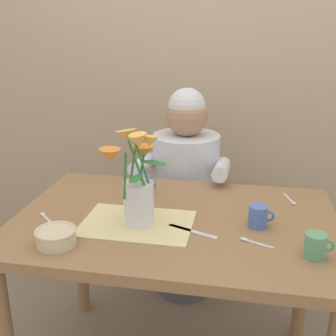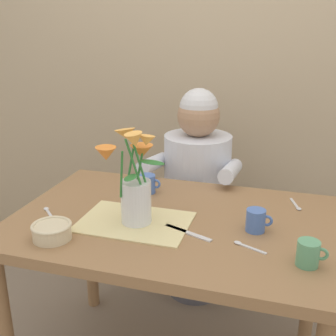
{
  "view_description": "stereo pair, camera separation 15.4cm",
  "coord_description": "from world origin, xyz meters",
  "px_view_note": "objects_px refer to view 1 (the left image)",
  "views": [
    {
      "loc": [
        0.24,
        -1.4,
        1.43
      ],
      "look_at": [
        -0.04,
        0.05,
        0.92
      ],
      "focal_mm": 45.02,
      "sensor_mm": 36.0,
      "label": 1
    },
    {
      "loc": [
        0.39,
        -1.37,
        1.43
      ],
      "look_at": [
        -0.04,
        0.05,
        0.92
      ],
      "focal_mm": 45.02,
      "sensor_mm": 36.0,
      "label": 2
    }
  ],
  "objects_px": {
    "dinner_knife": "(193,232)",
    "tea_cup": "(316,246)",
    "ceramic_bowl": "(56,236)",
    "flower_vase": "(137,184)",
    "ceramic_mug": "(143,185)",
    "coffee_cup": "(258,216)",
    "seated_person": "(185,197)"
  },
  "relations": [
    {
      "from": "dinner_knife",
      "to": "tea_cup",
      "type": "distance_m",
      "value": 0.41
    },
    {
      "from": "ceramic_bowl",
      "to": "tea_cup",
      "type": "xyz_separation_m",
      "value": [
        0.83,
        0.08,
        0.01
      ]
    },
    {
      "from": "flower_vase",
      "to": "ceramic_mug",
      "type": "distance_m",
      "value": 0.31
    },
    {
      "from": "coffee_cup",
      "to": "tea_cup",
      "type": "bearing_deg",
      "value": -46.19
    },
    {
      "from": "seated_person",
      "to": "flower_vase",
      "type": "bearing_deg",
      "value": -97.07
    },
    {
      "from": "flower_vase",
      "to": "ceramic_bowl",
      "type": "xyz_separation_m",
      "value": [
        -0.23,
        -0.19,
        -0.13
      ]
    },
    {
      "from": "flower_vase",
      "to": "dinner_knife",
      "type": "xyz_separation_m",
      "value": [
        0.2,
        -0.02,
        -0.16
      ]
    },
    {
      "from": "ceramic_bowl",
      "to": "coffee_cup",
      "type": "distance_m",
      "value": 0.7
    },
    {
      "from": "ceramic_bowl",
      "to": "tea_cup",
      "type": "distance_m",
      "value": 0.83
    },
    {
      "from": "ceramic_bowl",
      "to": "ceramic_mug",
      "type": "xyz_separation_m",
      "value": [
        0.17,
        0.48,
        0.01
      ]
    },
    {
      "from": "flower_vase",
      "to": "dinner_knife",
      "type": "height_order",
      "value": "flower_vase"
    },
    {
      "from": "dinner_knife",
      "to": "ceramic_bowl",
      "type": "bearing_deg",
      "value": -137.73
    },
    {
      "from": "seated_person",
      "to": "ceramic_mug",
      "type": "xyz_separation_m",
      "value": [
        -0.12,
        -0.4,
        0.22
      ]
    },
    {
      "from": "seated_person",
      "to": "tea_cup",
      "type": "height_order",
      "value": "seated_person"
    },
    {
      "from": "ceramic_bowl",
      "to": "ceramic_mug",
      "type": "relative_size",
      "value": 1.46
    },
    {
      "from": "seated_person",
      "to": "coffee_cup",
      "type": "xyz_separation_m",
      "value": [
        0.35,
        -0.63,
        0.22
      ]
    },
    {
      "from": "seated_person",
      "to": "coffee_cup",
      "type": "relative_size",
      "value": 12.2
    },
    {
      "from": "dinner_knife",
      "to": "coffee_cup",
      "type": "relative_size",
      "value": 2.04
    },
    {
      "from": "seated_person",
      "to": "ceramic_bowl",
      "type": "bearing_deg",
      "value": -109.8
    },
    {
      "from": "dinner_knife",
      "to": "coffee_cup",
      "type": "xyz_separation_m",
      "value": [
        0.22,
        0.09,
        0.04
      ]
    },
    {
      "from": "flower_vase",
      "to": "coffee_cup",
      "type": "xyz_separation_m",
      "value": [
        0.43,
        0.06,
        -0.12
      ]
    },
    {
      "from": "ceramic_mug",
      "to": "seated_person",
      "type": "bearing_deg",
      "value": 72.88
    },
    {
      "from": "dinner_knife",
      "to": "coffee_cup",
      "type": "bearing_deg",
      "value": 42.34
    },
    {
      "from": "seated_person",
      "to": "tea_cup",
      "type": "relative_size",
      "value": 12.2
    },
    {
      "from": "ceramic_bowl",
      "to": "seated_person",
      "type": "bearing_deg",
      "value": 71.3
    },
    {
      "from": "dinner_knife",
      "to": "coffee_cup",
      "type": "height_order",
      "value": "coffee_cup"
    },
    {
      "from": "seated_person",
      "to": "tea_cup",
      "type": "xyz_separation_m",
      "value": [
        0.53,
        -0.81,
        0.22
      ]
    },
    {
      "from": "ceramic_bowl",
      "to": "coffee_cup",
      "type": "xyz_separation_m",
      "value": [
        0.65,
        0.26,
        0.01
      ]
    },
    {
      "from": "flower_vase",
      "to": "tea_cup",
      "type": "distance_m",
      "value": 0.62
    },
    {
      "from": "flower_vase",
      "to": "ceramic_mug",
      "type": "xyz_separation_m",
      "value": [
        -0.05,
        0.29,
        -0.12
      ]
    },
    {
      "from": "flower_vase",
      "to": "ceramic_bowl",
      "type": "relative_size",
      "value": 2.6
    },
    {
      "from": "dinner_knife",
      "to": "tea_cup",
      "type": "height_order",
      "value": "tea_cup"
    }
  ]
}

